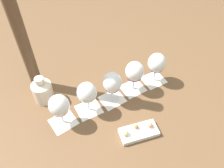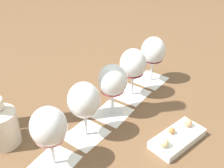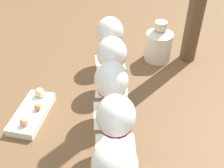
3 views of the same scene
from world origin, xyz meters
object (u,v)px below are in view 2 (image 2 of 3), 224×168
wine_glass_3 (133,65)px  snack_dish (177,138)px  wine_glass_1 (84,102)px  wine_glass_4 (153,53)px  wine_glass_0 (49,129)px  wine_glass_2 (114,83)px  ceramic_vase (0,125)px

wine_glass_3 → snack_dish: (-0.27, -0.04, -0.11)m
wine_glass_1 → wine_glass_4: (0.24, -0.32, 0.00)m
wine_glass_4 → wine_glass_3: bearing=124.9°
wine_glass_0 → wine_glass_2: size_ratio=1.00×
wine_glass_4 → wine_glass_0: bearing=127.9°
wine_glass_3 → wine_glass_0: bearing=128.9°
wine_glass_1 → ceramic_vase: 0.25m
wine_glass_0 → wine_glass_3: same height
wine_glass_2 → snack_dish: size_ratio=0.94×
ceramic_vase → snack_dish: size_ratio=0.79×
wine_glass_2 → wine_glass_3: (0.09, -0.10, 0.00)m
wine_glass_3 → wine_glass_4: (0.08, -0.11, -0.00)m
wine_glass_4 → wine_glass_1: bearing=127.4°
wine_glass_2 → snack_dish: wine_glass_2 is taller
wine_glass_2 → wine_glass_4: bearing=-51.0°
wine_glass_4 → wine_glass_2: bearing=129.0°
ceramic_vase → wine_glass_0: bearing=-133.9°
wine_glass_3 → snack_dish: wine_glass_3 is taller
ceramic_vase → snack_dish: (-0.14, -0.49, -0.05)m
wine_glass_1 → snack_dish: (-0.11, -0.25, -0.11)m
ceramic_vase → wine_glass_3: bearing=-73.9°
wine_glass_1 → ceramic_vase: size_ratio=1.19×
wine_glass_2 → ceramic_vase: 0.35m
wine_glass_3 → snack_dish: 0.30m
wine_glass_1 → ceramic_vase: bearing=80.8°
wine_glass_0 → ceramic_vase: (0.13, 0.13, -0.06)m
wine_glass_1 → snack_dish: 0.29m
snack_dish → wine_glass_0: bearing=87.1°
wine_glass_4 → snack_dish: (-0.35, 0.07, -0.11)m
wine_glass_1 → wine_glass_3: same height
wine_glass_1 → wine_glass_2: bearing=-55.8°
wine_glass_4 → ceramic_vase: 0.59m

